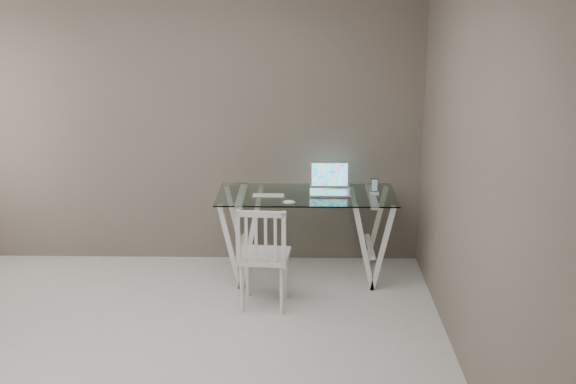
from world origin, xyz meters
TOP-DOWN VIEW (x-y plane):
  - room at (-0.06, 0.02)m, footprint 4.50×4.52m
  - desk at (0.98, 1.82)m, footprint 1.50×0.70m
  - chair at (0.64, 1.17)m, footprint 0.41×0.41m
  - laptop at (1.18, 1.90)m, footprint 0.34×0.30m
  - keyboard at (0.66, 1.75)m, footprint 0.28×0.12m
  - mouse at (0.84, 1.53)m, footprint 0.10×0.06m
  - phone_dock at (1.55, 1.84)m, footprint 0.07×0.07m

SIDE VIEW (x-z plane):
  - desk at x=0.98m, z-range 0.01..0.76m
  - chair at x=0.64m, z-range 0.04..0.88m
  - keyboard at x=0.66m, z-range 0.75..0.75m
  - mouse at x=0.84m, z-range 0.75..0.78m
  - phone_dock at x=1.55m, z-range 0.72..0.85m
  - laptop at x=1.18m, z-range 0.68..0.92m
  - room at x=-0.06m, z-range 0.36..3.07m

